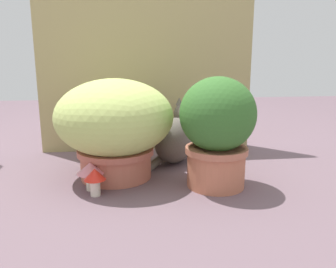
{
  "coord_description": "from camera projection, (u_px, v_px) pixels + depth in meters",
  "views": [
    {
      "loc": [
        -0.01,
        -1.36,
        0.48
      ],
      "look_at": [
        0.16,
        0.01,
        0.18
      ],
      "focal_mm": 35.4,
      "sensor_mm": 36.0,
      "label": 1
    }
  ],
  "objects": [
    {
      "name": "ground_plane",
      "position": [
        131.0,
        176.0,
        1.43
      ],
      "size": [
        6.0,
        6.0,
        0.0
      ],
      "primitive_type": "plane",
      "color": "#67525B"
    },
    {
      "name": "cardboard_backdrop",
      "position": [
        147.0,
        60.0,
        1.77
      ],
      "size": [
        1.15,
        0.03,
        0.98
      ],
      "primitive_type": "cube",
      "color": "tan",
      "rests_on": "ground"
    },
    {
      "name": "grass_planter",
      "position": [
        115.0,
        124.0,
        1.37
      ],
      "size": [
        0.49,
        0.49,
        0.42
      ],
      "color": "#BA654F",
      "rests_on": "ground"
    },
    {
      "name": "leafy_planter",
      "position": [
        217.0,
        128.0,
        1.27
      ],
      "size": [
        0.29,
        0.29,
        0.43
      ],
      "color": "#BE6C4F",
      "rests_on": "ground"
    },
    {
      "name": "cat",
      "position": [
        176.0,
        137.0,
        1.61
      ],
      "size": [
        0.31,
        0.32,
        0.32
      ],
      "color": "#59534A",
      "rests_on": "ground"
    },
    {
      "name": "mushroom_ornament_pink",
      "position": [
        90.0,
        170.0,
        1.26
      ],
      "size": [
        0.1,
        0.1,
        0.11
      ],
      "color": "silver",
      "rests_on": "ground"
    },
    {
      "name": "mushroom_ornament_red",
      "position": [
        95.0,
        177.0,
        1.21
      ],
      "size": [
        0.08,
        0.08,
        0.1
      ],
      "color": "silver",
      "rests_on": "ground"
    }
  ]
}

